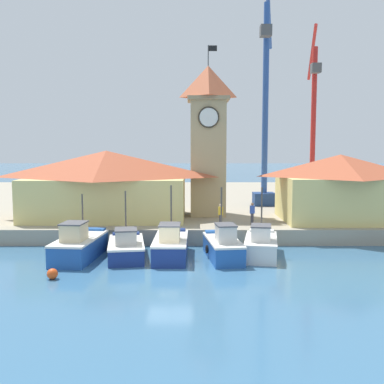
% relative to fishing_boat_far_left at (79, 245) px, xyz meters
% --- Properties ---
extents(ground_plane, '(300.00, 300.00, 0.00)m').
position_rel_fishing_boat_far_left_xyz_m(ground_plane, '(5.61, -2.68, -0.82)').
color(ground_plane, '#386689').
extents(quay_wharf, '(120.00, 40.00, 1.10)m').
position_rel_fishing_boat_far_left_xyz_m(quay_wharf, '(5.61, 23.45, -0.27)').
color(quay_wharf, '#9E937F').
rests_on(quay_wharf, ground).
extents(fishing_boat_far_left, '(2.59, 5.43, 3.86)m').
position_rel_fishing_boat_far_left_xyz_m(fishing_boat_far_left, '(0.00, 0.00, 0.00)').
color(fishing_boat_far_left, '#2356A8').
rests_on(fishing_boat_far_left, ground).
extents(fishing_boat_left_outer, '(2.78, 5.05, 4.03)m').
position_rel_fishing_boat_far_left_xyz_m(fishing_boat_left_outer, '(2.80, 0.23, -0.16)').
color(fishing_boat_left_outer, navy).
rests_on(fishing_boat_left_outer, ground).
extents(fishing_boat_left_inner, '(2.13, 5.17, 4.39)m').
position_rel_fishing_boat_far_left_xyz_m(fishing_boat_left_inner, '(5.52, 0.19, -0.04)').
color(fishing_boat_left_inner, navy).
rests_on(fishing_boat_left_inner, ground).
extents(fishing_boat_mid_left, '(2.37, 4.94, 4.29)m').
position_rel_fishing_boat_far_left_xyz_m(fishing_boat_mid_left, '(8.70, -0.02, -0.05)').
color(fishing_boat_mid_left, '#2356A8').
rests_on(fishing_boat_mid_left, ground).
extents(fishing_boat_center, '(2.67, 4.87, 4.25)m').
position_rel_fishing_boat_far_left_xyz_m(fishing_boat_center, '(11.06, 0.48, -0.08)').
color(fishing_boat_center, silver).
rests_on(fishing_boat_center, ground).
extents(clock_tower, '(3.32, 3.32, 13.73)m').
position_rel_fishing_boat_far_left_xyz_m(clock_tower, '(8.12, 10.25, 6.74)').
color(clock_tower, tan).
rests_on(clock_tower, quay_wharf).
extents(warehouse_left, '(12.57, 7.26, 5.33)m').
position_rel_fishing_boat_far_left_xyz_m(warehouse_left, '(0.11, 8.52, 3.00)').
color(warehouse_left, '#E5D17A').
rests_on(warehouse_left, quay_wharf).
extents(warehouse_right, '(9.06, 6.85, 5.05)m').
position_rel_fishing_boat_far_left_xyz_m(warehouse_right, '(18.12, 7.53, 2.87)').
color(warehouse_right, '#E5D17A').
rests_on(warehouse_right, quay_wharf).
extents(port_crane_near, '(2.59, 9.80, 18.94)m').
position_rel_fishing_boat_far_left_xyz_m(port_crane_near, '(20.32, 23.88, 6.98)').
color(port_crane_near, maroon).
rests_on(port_crane_near, quay_wharf).
extents(port_crane_far, '(2.73, 8.65, 20.62)m').
position_rel_fishing_boat_far_left_xyz_m(port_crane_far, '(13.78, 16.42, 7.86)').
color(port_crane_far, navy).
rests_on(port_crane_far, quay_wharf).
extents(mooring_buoy, '(0.56, 0.56, 0.56)m').
position_rel_fishing_boat_far_left_xyz_m(mooring_buoy, '(-0.34, -4.20, -0.54)').
color(mooring_buoy, '#E54C19').
rests_on(mooring_buoy, ground).
extents(dock_worker_near_tower, '(0.34, 0.22, 1.62)m').
position_rel_fishing_boat_far_left_xyz_m(dock_worker_near_tower, '(11.17, 5.41, 1.13)').
color(dock_worker_near_tower, '#33333D').
rests_on(dock_worker_near_tower, quay_wharf).
extents(dock_worker_along_quay, '(0.34, 0.22, 1.62)m').
position_rel_fishing_boat_far_left_xyz_m(dock_worker_along_quay, '(8.85, 4.73, 1.13)').
color(dock_worker_along_quay, '#33333D').
rests_on(dock_worker_along_quay, quay_wharf).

